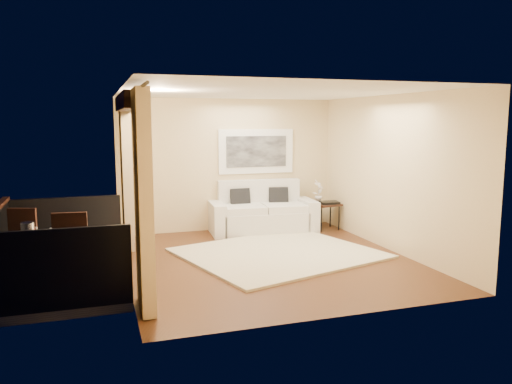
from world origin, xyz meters
name	(u,v)px	position (x,y,z in m)	size (l,w,h in m)	color
floor	(268,260)	(0.00, 0.00, 0.00)	(5.00, 5.00, 0.00)	#542E18
room_shell	(129,102)	(-2.13, 0.00, 2.52)	(5.00, 6.40, 5.00)	white
balcony	(50,268)	(-3.31, 0.00, 0.18)	(1.81, 2.60, 1.17)	#605B56
curtains	(133,184)	(-2.11, 0.00, 1.34)	(0.16, 4.80, 2.64)	#D5B883
artwork	(256,151)	(0.59, 2.46, 1.62)	(1.62, 0.07, 0.92)	white
rug	(279,253)	(0.28, 0.28, 0.02)	(3.01, 2.63, 0.04)	beige
sofa	(262,213)	(0.60, 2.10, 0.36)	(2.20, 1.07, 1.03)	silver
side_table	(326,206)	(1.93, 1.85, 0.49)	(0.57, 0.57, 0.54)	#331911
tray	(329,203)	(1.97, 1.79, 0.57)	(0.38, 0.28, 0.05)	black
orchid	(318,191)	(1.81, 1.98, 0.79)	(0.26, 0.17, 0.49)	white
bistro_table	(39,243)	(-3.42, -0.17, 0.59)	(0.70, 0.70, 0.67)	#331911
balcony_chair_far	(26,234)	(-3.66, 0.58, 0.57)	(0.54, 0.54, 0.98)	#331911
balcony_chair_near	(70,246)	(-3.00, -0.57, 0.61)	(0.49, 0.50, 1.05)	#331911
ice_bucket	(28,229)	(-3.55, -0.10, 0.77)	(0.18, 0.18, 0.20)	white
candle	(44,232)	(-3.35, -0.04, 0.71)	(0.06, 0.06, 0.07)	red
vase	(36,233)	(-3.42, -0.35, 0.76)	(0.04, 0.04, 0.18)	silver
glass_a	(50,234)	(-3.25, -0.28, 0.73)	(0.06, 0.06, 0.12)	white
glass_b	(52,232)	(-3.24, -0.20, 0.73)	(0.06, 0.06, 0.12)	white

